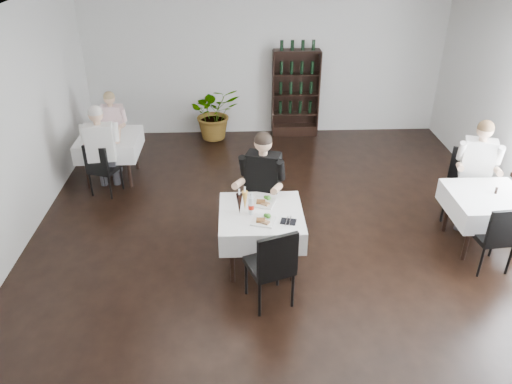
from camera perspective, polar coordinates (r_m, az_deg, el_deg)
The scene contains 23 objects.
room_shell at distance 5.81m, azimuth 3.58°, elevation 3.92°, with size 9.00×9.00×9.00m.
wine_shelf at distance 10.11m, azimuth 4.54°, elevation 11.06°, with size 0.90×0.28×1.75m.
main_table at distance 6.22m, azimuth 0.58°, elevation -3.47°, with size 1.03×1.03×0.77m.
left_table at distance 8.69m, azimuth -16.37°, elevation 5.23°, with size 0.98×0.98×0.77m.
right_table at distance 7.25m, azimuth 24.87°, elevation -1.35°, with size 0.98×0.98×0.77m.
potted_tree at distance 10.04m, azimuth -4.75°, elevation 9.04°, with size 0.96×0.83×1.07m, color #29541D.
main_chair_far at distance 6.90m, azimuth 0.34°, elevation -0.72°, with size 0.46×0.47×0.94m.
main_chair_near at distance 5.58m, azimuth 1.90°, elevation -8.18°, with size 0.60×0.61×1.03m.
left_chair_far at distance 9.39m, azimuth -16.24°, elevation 6.38°, with size 0.45×0.45×0.91m.
left_chair_near at distance 8.22m, azimuth -17.27°, elevation 2.81°, with size 0.52×0.52×0.89m.
right_chair_far at distance 7.87m, azimuth 22.68°, elevation 1.25°, with size 0.62×0.62×1.03m.
right_chair_near at distance 6.81m, azimuth 25.78°, elevation -4.36°, with size 0.47×0.48×0.95m.
diner_main at distance 6.51m, azimuth 0.62°, elevation 1.20°, with size 0.67×0.72×1.58m.
diner_left_far at distance 9.11m, azimuth -16.14°, elevation 7.48°, with size 0.51×0.51×1.34m.
diner_left_near at distance 8.10m, azimuth -17.28°, elevation 5.34°, with size 0.60×0.61×1.51m.
diner_right_far at distance 7.65m, azimuth 24.00°, elevation 2.78°, with size 0.67×0.71×1.54m.
plate_far at distance 6.31m, azimuth 0.90°, elevation -1.13°, with size 0.35×0.35×0.09m.
plate_near at distance 5.94m, azimuth 0.89°, elevation -3.24°, with size 0.33×0.33×0.08m.
pilsner_dark at distance 6.03m, azimuth -1.91°, elevation -1.35°, with size 0.08×0.08×0.34m.
pilsner_lager at distance 6.11m, azimuth -1.28°, elevation -1.00°, with size 0.08×0.08×0.33m.
coke_bottle at distance 6.04m, azimuth -0.55°, elevation -1.57°, with size 0.07×0.07×0.28m.
napkin_cutlery at distance 5.96m, azimuth 3.71°, elevation -3.36°, with size 0.21×0.20×0.02m.
pepper_mill at distance 7.24m, azimuth 25.76°, elevation 0.16°, with size 0.03×0.03×0.09m, color black.
Camera 1 is at (-0.58, -5.23, 3.97)m, focal length 35.00 mm.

